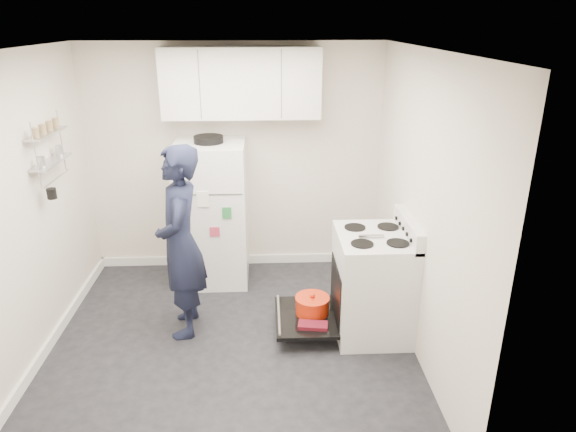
{
  "coord_description": "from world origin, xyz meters",
  "views": [
    {
      "loc": [
        0.33,
        -3.9,
        2.72
      ],
      "look_at": [
        0.53,
        0.4,
        1.05
      ],
      "focal_mm": 32.0,
      "sensor_mm": 36.0,
      "label": 1
    }
  ],
  "objects_px": {
    "open_oven_door": "(309,311)",
    "refrigerator": "(213,213)",
    "person": "(181,243)",
    "electric_range": "(371,285)"
  },
  "relations": [
    {
      "from": "open_oven_door",
      "to": "refrigerator",
      "type": "height_order",
      "value": "refrigerator"
    },
    {
      "from": "person",
      "to": "open_oven_door",
      "type": "bearing_deg",
      "value": 82.24
    },
    {
      "from": "electric_range",
      "to": "refrigerator",
      "type": "bearing_deg",
      "value": 143.86
    },
    {
      "from": "refrigerator",
      "to": "person",
      "type": "bearing_deg",
      "value": -100.27
    },
    {
      "from": "electric_range",
      "to": "open_oven_door",
      "type": "distance_m",
      "value": 0.62
    },
    {
      "from": "open_oven_door",
      "to": "refrigerator",
      "type": "relative_size",
      "value": 0.44
    },
    {
      "from": "electric_range",
      "to": "open_oven_door",
      "type": "xyz_separation_m",
      "value": [
        -0.56,
        0.02,
        -0.27
      ]
    },
    {
      "from": "refrigerator",
      "to": "person",
      "type": "height_order",
      "value": "person"
    },
    {
      "from": "refrigerator",
      "to": "person",
      "type": "xyz_separation_m",
      "value": [
        -0.18,
        -1.01,
        0.1
      ]
    },
    {
      "from": "electric_range",
      "to": "person",
      "type": "distance_m",
      "value": 1.74
    }
  ]
}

